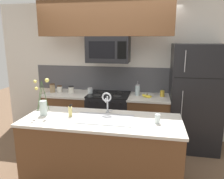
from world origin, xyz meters
TOP-DOWN VIEW (x-y plane):
  - ground_plane at (0.00, 0.00)m, footprint 10.00×10.00m
  - rear_partition at (0.30, 1.28)m, footprint 5.20×0.10m
  - splash_band at (0.00, 1.22)m, footprint 3.14×0.01m
  - back_counter_left at (-0.80, 0.90)m, footprint 0.86×0.65m
  - back_counter_right at (0.74, 0.90)m, footprint 0.75×0.65m
  - stove_range at (0.00, 0.90)m, footprint 0.76×0.64m
  - microwave at (0.00, 0.88)m, footprint 0.74×0.40m
  - upper_cabinet_band at (-0.06, 0.85)m, footprint 2.31×0.34m
  - refrigerator at (1.52, 0.92)m, footprint 0.84×0.74m
  - storage_jar_tall at (-1.11, 0.89)m, footprint 0.10×0.10m
  - storage_jar_medium at (-0.98, 0.93)m, footprint 0.11×0.11m
  - storage_jar_short at (-0.73, 0.90)m, footprint 0.11×0.11m
  - storage_jar_squat at (-0.36, 0.89)m, footprint 0.09×0.09m
  - banana_bunch at (0.70, 0.84)m, footprint 0.19×0.15m
  - french_press at (0.52, 0.96)m, footprint 0.09×0.09m
  - coffee_tin at (0.97, 0.95)m, footprint 0.08×0.08m
  - island_counter at (0.16, -0.35)m, footprint 2.05×0.80m
  - kitchen_sink at (0.19, -0.35)m, footprint 0.76×0.42m
  - sink_faucet at (0.19, -0.14)m, footprint 0.14×0.14m
  - dish_soap_bottle at (-0.27, -0.33)m, footprint 0.06×0.05m
  - spare_glass at (0.87, -0.37)m, footprint 0.06×0.06m
  - flower_vase at (-0.65, -0.35)m, footprint 0.18×0.14m

SIDE VIEW (x-z plane):
  - ground_plane at x=0.00m, z-range 0.00..0.00m
  - island_counter at x=0.16m, z-range 0.00..0.91m
  - back_counter_left at x=-0.80m, z-range 0.00..0.91m
  - back_counter_right at x=0.74m, z-range 0.00..0.91m
  - stove_range at x=0.00m, z-range 0.00..0.93m
  - kitchen_sink at x=0.19m, z-range 0.76..0.92m
  - refrigerator at x=1.52m, z-range 0.00..1.84m
  - banana_bunch at x=0.70m, z-range 0.89..0.97m
  - coffee_tin at x=0.97m, z-range 0.91..1.02m
  - storage_jar_squat at x=-0.36m, z-range 0.91..1.03m
  - spare_glass at x=0.87m, z-range 0.91..1.03m
  - storage_jar_medium at x=-0.98m, z-range 0.91..1.04m
  - storage_jar_short at x=-0.73m, z-range 0.91..1.04m
  - dish_soap_bottle at x=-0.27m, z-range 0.90..1.06m
  - storage_jar_tall at x=-1.11m, z-range 0.91..1.08m
  - french_press at x=0.52m, z-range 0.88..1.14m
  - flower_vase at x=-0.65m, z-range 0.79..1.29m
  - sink_faucet at x=0.19m, z-range 0.95..1.26m
  - splash_band at x=0.00m, z-range 0.91..1.39m
  - rear_partition at x=0.30m, z-range 0.00..2.60m
  - microwave at x=0.00m, z-range 1.51..1.96m
  - upper_cabinet_band at x=-0.06m, z-range 1.96..2.56m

